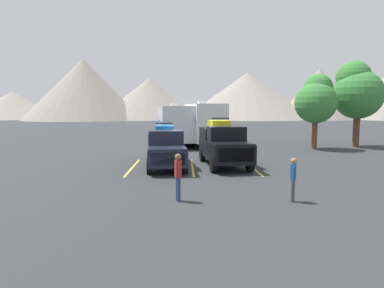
% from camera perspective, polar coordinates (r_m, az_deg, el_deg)
% --- Properties ---
extents(ground_plane, '(240.00, 240.00, 0.00)m').
position_cam_1_polar(ground_plane, '(19.06, 0.06, -3.86)').
color(ground_plane, '#2D3033').
extents(pickup_truck_a, '(2.53, 5.89, 2.45)m').
position_cam_1_polar(pickup_truck_a, '(19.06, -4.58, -0.46)').
color(pickup_truck_a, black).
rests_on(pickup_truck_a, ground).
extents(pickup_truck_b, '(2.67, 5.67, 2.74)m').
position_cam_1_polar(pickup_truck_b, '(19.42, 5.33, 0.09)').
color(pickup_truck_b, black).
rests_on(pickup_truck_b, ground).
extents(lot_stripe_a, '(0.12, 5.50, 0.01)m').
position_cam_1_polar(lot_stripe_a, '(19.13, -10.07, -3.91)').
color(lot_stripe_a, gold).
rests_on(lot_stripe_a, ground).
extents(lot_stripe_b, '(0.12, 5.50, 0.01)m').
position_cam_1_polar(lot_stripe_b, '(18.92, 0.07, -3.93)').
color(lot_stripe_b, gold).
rests_on(lot_stripe_b, ground).
extents(lot_stripe_c, '(0.12, 5.50, 0.01)m').
position_cam_1_polar(lot_stripe_c, '(19.29, 10.12, -3.83)').
color(lot_stripe_c, gold).
rests_on(lot_stripe_c, ground).
extents(camper_trailer_a, '(3.42, 7.64, 3.77)m').
position_cam_1_polar(camper_trailer_a, '(29.18, -2.91, 3.53)').
color(camper_trailer_a, silver).
rests_on(camper_trailer_a, ground).
extents(camper_trailer_b, '(3.50, 8.75, 3.95)m').
position_cam_1_polar(camper_trailer_b, '(29.62, 2.02, 3.75)').
color(camper_trailer_b, white).
rests_on(camper_trailer_b, ground).
extents(person_a, '(0.26, 0.33, 1.57)m').
position_cam_1_polar(person_a, '(12.38, 16.85, -5.32)').
color(person_a, '#3F3F42').
rests_on(person_a, ground).
extents(person_b, '(0.26, 0.37, 1.71)m').
position_cam_1_polar(person_b, '(11.91, -2.38, -5.12)').
color(person_b, navy).
rests_on(person_b, ground).
extents(tree_a, '(3.30, 3.30, 6.05)m').
position_cam_1_polar(tree_a, '(28.77, 20.38, 7.14)').
color(tree_a, brown).
rests_on(tree_a, ground).
extents(tree_b, '(4.10, 4.10, 7.31)m').
position_cam_1_polar(tree_b, '(31.88, 26.24, 8.14)').
color(tree_b, brown).
rests_on(tree_b, ground).
extents(mountain_ridge, '(146.61, 44.59, 17.16)m').
position_cam_1_polar(mountain_ridge, '(101.62, 4.63, 8.39)').
color(mountain_ridge, gray).
rests_on(mountain_ridge, ground).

